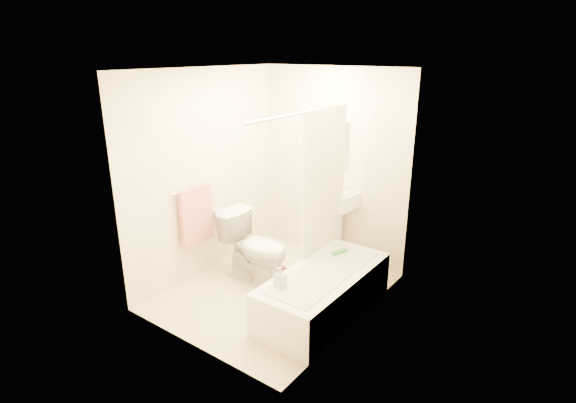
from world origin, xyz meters
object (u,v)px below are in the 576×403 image
Objects in this scene: soap_bottle at (280,277)px; bath_mat at (263,269)px; toilet at (256,248)px; bathtub at (324,292)px; sink at (335,224)px.

bath_mat is at bearing 137.57° from soap_bottle.
soap_bottle reaches higher than bath_mat.
soap_bottle is (0.91, -0.83, 0.54)m from bath_mat.
toilet is at bearing -67.95° from bath_mat.
soap_bottle is (0.82, -0.61, 0.15)m from toilet.
bathtub reaches higher than bath_mat.
toilet is at bearing 143.42° from soap_bottle.
sink is 4.86× the size of soap_bottle.
sink is at bearing -26.64° from toilet.
bathtub is 2.49× the size of bath_mat.
toilet reaches higher than bathtub.
toilet is at bearing -112.50° from sink.
bathtub is (0.52, -1.07, -0.29)m from sink.
toilet is 1.03m from soap_bottle.
soap_bottle is at bearing -73.79° from sink.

